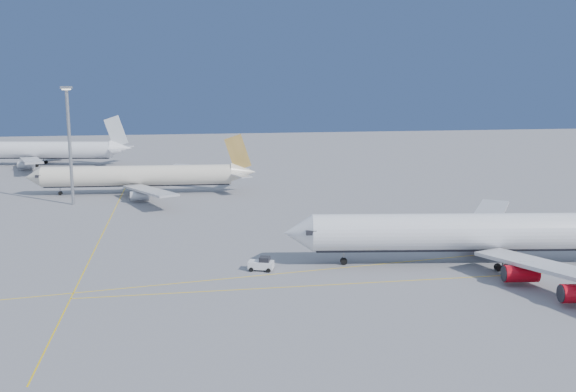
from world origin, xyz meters
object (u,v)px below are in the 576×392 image
(airliner_etihad, at_px, (143,176))
(pushback_tug, at_px, (262,264))
(airliner_third, at_px, (40,150))
(airliner_virgin, at_px, (498,233))
(light_mast, at_px, (69,136))

(airliner_etihad, xyz_separation_m, pushback_tug, (22.09, -72.80, -3.70))
(airliner_etihad, bearing_deg, airliner_third, 124.93)
(pushback_tug, bearing_deg, airliner_virgin, 14.55)
(airliner_virgin, distance_m, light_mast, 99.76)
(airliner_virgin, bearing_deg, pushback_tug, -175.83)
(airliner_virgin, relative_size, pushback_tug, 16.02)
(airliner_virgin, xyz_separation_m, light_mast, (-76.46, 63.06, 11.37))
(airliner_etihad, distance_m, airliner_third, 73.87)
(airliner_virgin, distance_m, airliner_etihad, 96.62)
(airliner_third, bearing_deg, light_mast, -63.47)
(pushback_tug, xyz_separation_m, light_mast, (-37.97, 60.58, 15.53))
(airliner_virgin, height_order, pushback_tug, airliner_virgin)
(airliner_virgin, bearing_deg, airliner_etihad, 136.67)
(airliner_etihad, relative_size, light_mast, 2.12)
(light_mast, bearing_deg, airliner_etihad, 37.55)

